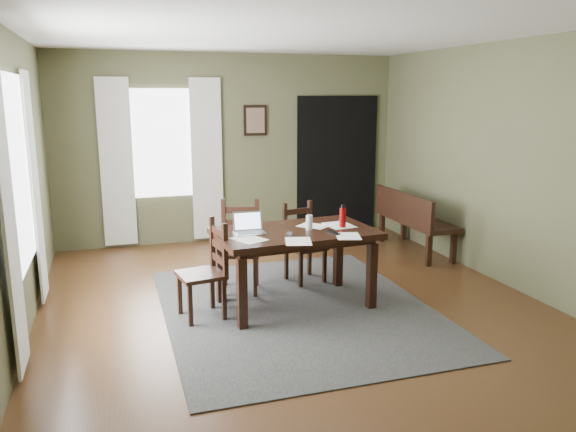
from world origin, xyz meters
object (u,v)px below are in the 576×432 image
object	(u,v)px
bench	(411,216)
water_bottle	(343,217)
chair_back_right	(303,243)
chair_back_left	(240,248)
chair_end	(206,271)
laptop	(249,228)
dining_table	(295,240)

from	to	relation	value
bench	water_bottle	world-z (taller)	water_bottle
chair_back_right	chair_back_left	bearing A→B (deg)	175.12
chair_back_left	chair_back_right	distance (m)	0.78
chair_end	bench	size ratio (longest dim) A/B	0.63
chair_back_right	water_bottle	world-z (taller)	water_bottle
water_bottle	chair_back_right	bearing A→B (deg)	102.03
laptop	chair_back_right	bearing A→B (deg)	42.17
chair_back_left	dining_table	bearing A→B (deg)	-38.58
dining_table	chair_back_right	bearing A→B (deg)	60.40
chair_back_right	water_bottle	distance (m)	0.90
dining_table	bench	bearing A→B (deg)	28.97
chair_back_left	bench	xyz separation A→B (m)	(2.56, 0.79, 0.02)
chair_back_left	water_bottle	xyz separation A→B (m)	(0.93, -0.65, 0.42)
laptop	water_bottle	world-z (taller)	water_bottle
dining_table	water_bottle	world-z (taller)	water_bottle
chair_back_right	dining_table	bearing A→B (deg)	-127.70
bench	water_bottle	xyz separation A→B (m)	(-1.63, -1.44, 0.40)
chair_end	chair_back_right	world-z (taller)	chair_end
chair_back_left	bench	size ratio (longest dim) A/B	0.66
bench	chair_end	bearing A→B (deg)	115.29
chair_end	water_bottle	distance (m)	1.47
laptop	chair_end	bearing A→B (deg)	-170.18
dining_table	chair_end	distance (m)	0.94
chair_end	laptop	xyz separation A→B (m)	(0.44, 0.06, 0.38)
dining_table	chair_back_right	size ratio (longest dim) A/B	1.82
chair_back_right	bench	bearing A→B (deg)	8.29
chair_back_right	bench	size ratio (longest dim) A/B	0.60
dining_table	water_bottle	distance (m)	0.54
chair_back_right	laptop	xyz separation A→B (m)	(-0.80, -0.69, 0.40)
dining_table	chair_back_right	xyz separation A→B (m)	(0.34, 0.73, -0.25)
dining_table	bench	world-z (taller)	bench
dining_table	chair_back_left	xyz separation A→B (m)	(-0.43, 0.62, -0.21)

